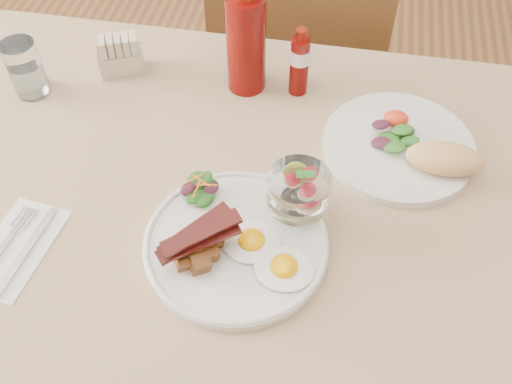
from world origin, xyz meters
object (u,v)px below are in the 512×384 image
object	(u,v)px
second_plate	(409,148)
ketchup_bottle	(246,42)
chair_far	(299,62)
hot_sauce_bottle	(299,63)
main_plate	(236,245)
fruit_cup	(299,190)
water_glass	(26,71)
sugar_caddy	(121,57)
table	(253,236)

from	to	relation	value
second_plate	ketchup_bottle	size ratio (longest dim) A/B	1.26
second_plate	chair_far	bearing A→B (deg)	115.70
ketchup_bottle	hot_sauce_bottle	bearing A→B (deg)	0.49
main_plate	fruit_cup	world-z (taller)	fruit_cup
main_plate	water_glass	bearing A→B (deg)	148.12
main_plate	sugar_caddy	world-z (taller)	sugar_caddy
main_plate	water_glass	xyz separation A→B (m)	(-0.45, 0.28, 0.04)
second_plate	water_glass	world-z (taller)	water_glass
sugar_caddy	ketchup_bottle	bearing A→B (deg)	-21.80
ketchup_bottle	hot_sauce_bottle	xyz separation A→B (m)	(0.10, 0.00, -0.03)
table	main_plate	size ratio (longest dim) A/B	4.75
sugar_caddy	water_glass	distance (m)	0.18
fruit_cup	chair_far	bearing A→B (deg)	96.13
table	hot_sauce_bottle	distance (m)	0.33
chair_far	hot_sauce_bottle	size ratio (longest dim) A/B	6.73
chair_far	main_plate	distance (m)	0.78
main_plate	second_plate	distance (m)	0.35
second_plate	ketchup_bottle	distance (m)	0.35
main_plate	water_glass	world-z (taller)	water_glass
second_plate	ketchup_bottle	world-z (taller)	ketchup_bottle
main_plate	table	bearing A→B (deg)	83.33
water_glass	second_plate	bearing A→B (deg)	-3.33
second_plate	sugar_caddy	xyz separation A→B (m)	(-0.56, 0.13, 0.02)
chair_far	ketchup_bottle	distance (m)	0.50
water_glass	chair_far	bearing A→B (deg)	45.14
table	sugar_caddy	xyz separation A→B (m)	(-0.31, 0.28, 0.12)
fruit_cup	second_plate	size ratio (longest dim) A/B	0.36
chair_far	hot_sauce_bottle	bearing A→B (deg)	-84.83
table	chair_far	world-z (taller)	chair_far
chair_far	fruit_cup	distance (m)	0.74
main_plate	water_glass	size ratio (longest dim) A/B	2.59
sugar_caddy	chair_far	bearing A→B (deg)	28.06
table	water_glass	size ratio (longest dim) A/B	12.30
table	water_glass	xyz separation A→B (m)	(-0.46, 0.20, 0.14)
chair_far	main_plate	bearing A→B (deg)	-90.76
ketchup_bottle	hot_sauce_bottle	size ratio (longest dim) A/B	1.55
chair_far	main_plate	world-z (taller)	chair_far
fruit_cup	sugar_caddy	size ratio (longest dim) A/B	0.98
chair_far	ketchup_bottle	size ratio (longest dim) A/B	4.35
table	main_plate	xyz separation A→B (m)	(-0.01, -0.08, 0.10)
second_plate	sugar_caddy	distance (m)	0.57
hot_sauce_bottle	fruit_cup	bearing A→B (deg)	-82.69
fruit_cup	water_glass	xyz separation A→B (m)	(-0.54, 0.21, -0.02)
water_glass	main_plate	bearing A→B (deg)	-31.88
hot_sauce_bottle	water_glass	bearing A→B (deg)	-169.63
main_plate	ketchup_bottle	bearing A→B (deg)	98.41
hot_sauce_bottle	sugar_caddy	size ratio (longest dim) A/B	1.40
fruit_cup	sugar_caddy	distance (m)	0.49
fruit_cup	second_plate	world-z (taller)	fruit_cup
fruit_cup	ketchup_bottle	bearing A→B (deg)	114.60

